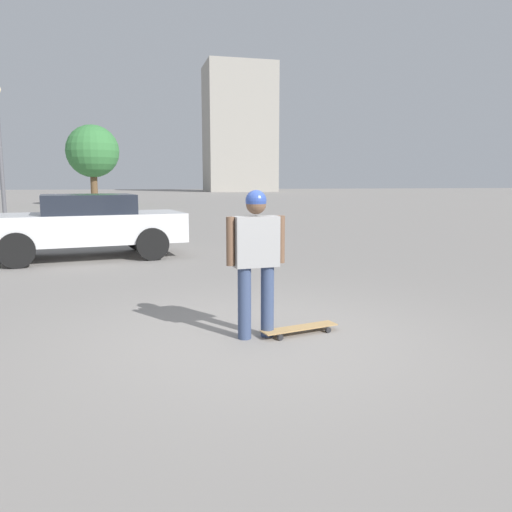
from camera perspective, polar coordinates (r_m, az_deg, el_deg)
ground_plane at (r=5.50m, az=0.00°, el=-9.26°), size 220.00×220.00×0.00m
person at (r=5.29m, az=0.00°, el=0.45°), size 0.24×0.65×1.59m
skateboard at (r=5.62m, az=5.00°, el=-8.23°), size 0.39×0.92×0.08m
car_parked_near at (r=11.62m, az=-18.97°, el=3.47°), size 2.44×4.47×1.40m
building_block_distant at (r=87.29m, az=-1.93°, el=14.30°), size 9.13×11.40×21.03m
tree_distant at (r=37.65m, az=-18.18°, el=11.27°), size 3.66×3.66×5.63m
lamp_post at (r=16.83m, az=-27.23°, el=11.04°), size 0.28×0.28×4.47m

